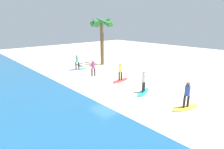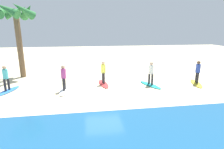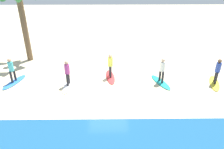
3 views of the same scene
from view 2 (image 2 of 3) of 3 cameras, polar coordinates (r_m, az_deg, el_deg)
name	(u,v)px [view 2 (image 2 of 3)]	position (r m, az deg, el deg)	size (l,w,h in m)	color
ground_plane	(103,91)	(11.93, -2.68, -5.29)	(60.00, 60.00, 0.00)	beige
surfboard_yellow	(196,83)	(14.80, 24.84, -2.54)	(2.10, 0.56, 0.09)	yellow
surfer_yellow	(198,70)	(14.57, 25.25, 1.20)	(0.32, 0.45, 1.64)	#232328
surfboard_teal	(150,85)	(13.38, 11.88, -3.19)	(2.10, 0.56, 0.09)	teal
surfer_teal	(151,71)	(13.12, 12.10, 0.94)	(0.32, 0.44, 1.64)	#232328
surfboard_red	(103,84)	(13.37, -2.69, -2.91)	(2.10, 0.56, 0.09)	red
surfer_red	(103,71)	(13.11, -2.74, 1.24)	(0.32, 0.46, 1.64)	#232328
surfboard_white	(65,90)	(12.37, -14.61, -4.83)	(2.10, 0.56, 0.09)	white
surfer_white	(64,76)	(12.08, -14.91, -0.38)	(0.32, 0.46, 1.64)	#232328
surfboard_blue	(8,91)	(13.66, -29.79, -4.49)	(2.10, 0.56, 0.09)	blue
surfer_blue	(6,76)	(13.40, -30.32, -0.46)	(0.32, 0.44, 1.64)	#232328
palm_tree	(16,17)	(16.69, -27.78, 15.55)	(2.88, 3.03, 6.02)	brown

